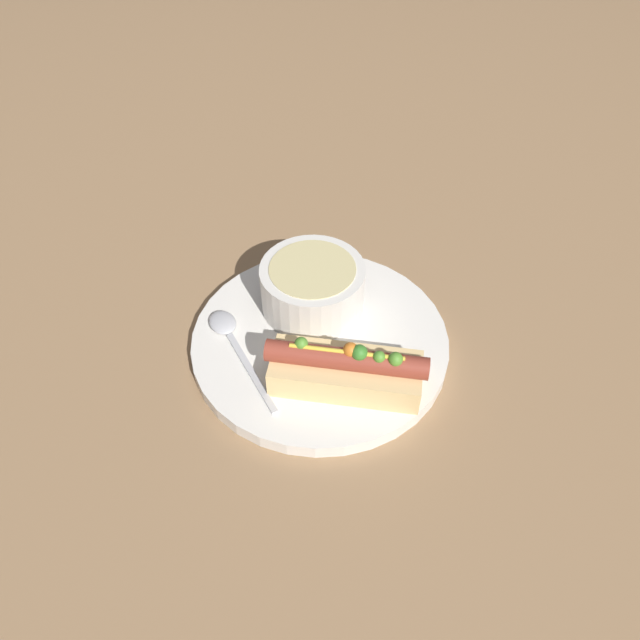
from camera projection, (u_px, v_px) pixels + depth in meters
ground_plane at (320, 347)px, 0.71m from camera, size 4.00×4.00×0.00m
dinner_plate at (320, 342)px, 0.70m from camera, size 0.29×0.29×0.02m
hot_dog at (346, 369)px, 0.64m from camera, size 0.16×0.10×0.06m
soup_bowl at (313, 285)px, 0.71m from camera, size 0.12×0.12×0.06m
spoon at (229, 334)px, 0.69m from camera, size 0.07×0.15×0.01m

